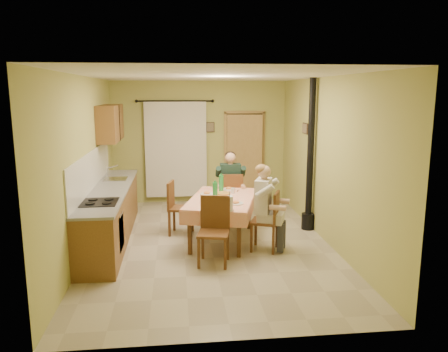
{
  "coord_description": "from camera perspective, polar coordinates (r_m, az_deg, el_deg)",
  "views": [
    {
      "loc": [
        -0.55,
        -7.1,
        2.54
      ],
      "look_at": [
        0.25,
        0.1,
        1.15
      ],
      "focal_mm": 35.0,
      "sensor_mm": 36.0,
      "label": 1
    }
  ],
  "objects": [
    {
      "name": "dining_table",
      "position": [
        7.59,
        -0.27,
        -5.66
      ],
      "size": [
        1.49,
        1.98,
        0.76
      ],
      "rotation": [
        0.0,
        0.0,
        -0.27
      ],
      "color": "#E9987A",
      "rests_on": "ground"
    },
    {
      "name": "doorway",
      "position": [
        10.27,
        2.68,
        2.52
      ],
      "size": [
        0.96,
        0.19,
        2.15
      ],
      "color": "black",
      "rests_on": "ground"
    },
    {
      "name": "kitchen_run",
      "position": [
        7.86,
        -14.62,
        -4.67
      ],
      "size": [
        0.64,
        3.64,
        1.56
      ],
      "color": "brown",
      "rests_on": "ground"
    },
    {
      "name": "chair_near",
      "position": [
        6.61,
        -1.34,
        -9.01
      ],
      "size": [
        0.53,
        0.53,
        1.01
      ],
      "rotation": [
        0.0,
        0.0,
        2.93
      ],
      "color": "#573317",
      "rests_on": "ground"
    },
    {
      "name": "room_shell",
      "position": [
        7.16,
        -1.91,
        5.08
      ],
      "size": [
        4.04,
        6.04,
        2.82
      ],
      "color": "tan",
      "rests_on": "ground"
    },
    {
      "name": "man_right",
      "position": [
        7.04,
        5.39,
        -2.83
      ],
      "size": [
        0.59,
        0.65,
        1.39
      ],
      "rotation": [
        0.0,
        0.0,
        1.19
      ],
      "color": "beige",
      "rests_on": "chair_right"
    },
    {
      "name": "floor",
      "position": [
        7.56,
        -1.82,
        -8.78
      ],
      "size": [
        4.0,
        6.0,
        0.01
      ],
      "primitive_type": "cube",
      "color": "tan",
      "rests_on": "ground"
    },
    {
      "name": "picture_back",
      "position": [
        10.13,
        -1.8,
        6.39
      ],
      "size": [
        0.19,
        0.03,
        0.23
      ],
      "primitive_type": "cube",
      "color": "black",
      "rests_on": "room_shell"
    },
    {
      "name": "picture_right",
      "position": [
        8.7,
        10.58,
        6.13
      ],
      "size": [
        0.03,
        0.31,
        0.21
      ],
      "primitive_type": "cube",
      "color": "brown",
      "rests_on": "room_shell"
    },
    {
      "name": "chair_left",
      "position": [
        8.0,
        -5.72,
        -5.53
      ],
      "size": [
        0.5,
        0.5,
        0.97
      ],
      "rotation": [
        0.0,
        0.0,
        -1.81
      ],
      "color": "#573317",
      "rests_on": "ground"
    },
    {
      "name": "stove_flue",
      "position": [
        8.22,
        11.12,
        0.04
      ],
      "size": [
        0.24,
        0.24,
        2.8
      ],
      "color": "black",
      "rests_on": "ground"
    },
    {
      "name": "curtain",
      "position": [
        10.08,
        -6.3,
        3.52
      ],
      "size": [
        1.7,
        0.07,
        2.22
      ],
      "color": "black",
      "rests_on": "ground"
    },
    {
      "name": "chair_right",
      "position": [
        7.2,
        5.42,
        -7.39
      ],
      "size": [
        0.54,
        0.54,
        0.97
      ],
      "rotation": [
        0.0,
        0.0,
        1.19
      ],
      "color": "#573317",
      "rests_on": "ground"
    },
    {
      "name": "upper_cabinets",
      "position": [
        8.91,
        -14.62,
        6.72
      ],
      "size": [
        0.35,
        1.4,
        0.7
      ],
      "primitive_type": "cube",
      "color": "brown",
      "rests_on": "room_shell"
    },
    {
      "name": "chair_far",
      "position": [
        8.59,
        0.85,
        -4.3
      ],
      "size": [
        0.47,
        0.47,
        1.02
      ],
      "rotation": [
        0.0,
        0.0,
        -0.05
      ],
      "color": "#573317",
      "rests_on": "ground"
    },
    {
      "name": "tableware",
      "position": [
        7.38,
        -0.27,
        -2.56
      ],
      "size": [
        0.68,
        1.64,
        0.33
      ],
      "color": "white",
      "rests_on": "dining_table"
    },
    {
      "name": "man_far",
      "position": [
        8.47,
        0.85,
        -0.44
      ],
      "size": [
        0.59,
        0.47,
        1.39
      ],
      "rotation": [
        0.0,
        0.0,
        -0.05
      ],
      "color": "#192D23",
      "rests_on": "chair_far"
    }
  ]
}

